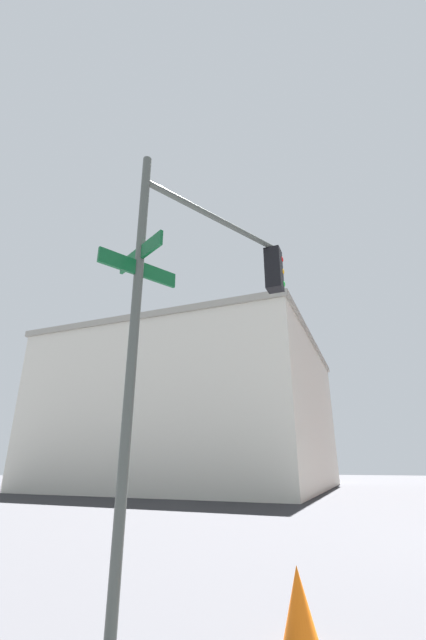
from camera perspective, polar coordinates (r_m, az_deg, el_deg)
name	(u,v)px	position (r m, az deg, el deg)	size (l,w,h in m)	color
traffic_signal_near	(212,290)	(5.64, -0.14, 4.54)	(1.83, 3.10, 5.72)	#474C47
building_stucco	(201,416)	(30.58, -1.77, -14.14)	(18.20, 19.17, 10.24)	beige
traffic_cone	(299,604)	(4.73, 12.70, -36.06)	(0.36, 0.36, 0.67)	orange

